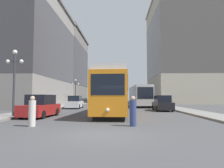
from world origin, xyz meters
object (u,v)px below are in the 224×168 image
(parked_car_right_far, at_px, (162,104))
(pedestrian_crossing_far, at_px, (32,112))
(pedestrian_crossing_near, at_px, (133,112))
(lamp_post_left_near, at_px, (14,72))
(transit_bus, at_px, (140,95))
(parked_car_left_near, at_px, (75,102))
(parked_car_left_mid, at_px, (41,107))
(streetcar, at_px, (115,92))
(lamp_post_left_far, at_px, (75,88))

(parked_car_right_far, xyz_separation_m, pedestrian_crossing_far, (-9.96, -12.97, -0.06))
(pedestrian_crossing_near, height_order, lamp_post_left_near, lamp_post_left_near)
(pedestrian_crossing_near, xyz_separation_m, lamp_post_left_near, (-9.12, 4.05, 2.83))
(transit_bus, xyz_separation_m, lamp_post_left_near, (-11.82, -19.15, 1.67))
(parked_car_left_near, xyz_separation_m, pedestrian_crossing_near, (7.23, -17.13, -0.06))
(parked_car_left_mid, height_order, lamp_post_left_near, lamp_post_left_near)
(parked_car_right_far, distance_m, pedestrian_crossing_far, 16.36)
(transit_bus, xyz_separation_m, parked_car_left_mid, (-9.92, -18.44, -1.10))
(pedestrian_crossing_near, bearing_deg, parked_car_right_far, 86.94)
(parked_car_left_near, height_order, pedestrian_crossing_near, parked_car_left_near)
(streetcar, distance_m, pedestrian_crossing_far, 10.17)
(parked_car_right_far, distance_m, pedestrian_crossing_near, 13.37)
(parked_car_left_mid, bearing_deg, pedestrian_crossing_far, -69.51)
(pedestrian_crossing_far, bearing_deg, streetcar, -66.80)
(pedestrian_crossing_near, distance_m, pedestrian_crossing_far, 5.63)
(parked_car_left_near, bearing_deg, transit_bus, 29.36)
(transit_bus, height_order, parked_car_left_mid, transit_bus)
(transit_bus, bearing_deg, parked_car_right_far, -83.16)
(transit_bus, xyz_separation_m, parked_car_left_near, (-9.92, -6.06, -1.10))
(streetcar, xyz_separation_m, lamp_post_left_near, (-7.88, -4.71, 1.52))
(parked_car_left_mid, relative_size, pedestrian_crossing_far, 2.64)
(pedestrian_crossing_near, bearing_deg, pedestrian_crossing_far, -160.80)
(streetcar, relative_size, parked_car_left_near, 2.98)
(parked_car_right_far, relative_size, lamp_post_left_far, 0.99)
(lamp_post_left_near, bearing_deg, parked_car_left_mid, 20.44)
(parked_car_left_mid, xyz_separation_m, pedestrian_crossing_far, (1.60, -5.08, -0.06))
(parked_car_right_far, bearing_deg, lamp_post_left_near, 33.61)
(parked_car_left_near, relative_size, pedestrian_crossing_near, 2.92)
(parked_car_left_near, xyz_separation_m, lamp_post_left_near, (-1.90, -13.08, 2.77))
(parked_car_left_near, relative_size, pedestrian_crossing_far, 2.92)
(streetcar, bearing_deg, parked_car_left_mid, -144.00)
(lamp_post_left_near, bearing_deg, parked_car_right_far, 32.57)
(parked_car_left_mid, height_order, pedestrian_crossing_far, parked_car_left_mid)
(transit_bus, relative_size, parked_car_right_far, 2.61)
(pedestrian_crossing_near, xyz_separation_m, pedestrian_crossing_far, (-5.62, -0.33, 0.00))
(transit_bus, relative_size, parked_car_left_mid, 2.80)
(parked_car_left_near, relative_size, parked_car_left_mid, 1.10)
(parked_car_right_far, relative_size, pedestrian_crossing_far, 2.84)
(parked_car_left_mid, relative_size, lamp_post_left_far, 0.92)
(parked_car_left_near, bearing_deg, streetcar, -56.54)
(transit_bus, height_order, lamp_post_left_near, lamp_post_left_near)
(parked_car_left_mid, bearing_deg, lamp_post_left_near, -156.57)
(transit_bus, height_order, parked_car_right_far, transit_bus)
(lamp_post_left_far, bearing_deg, pedestrian_crossing_near, -70.40)
(transit_bus, bearing_deg, lamp_post_left_near, -123.70)
(streetcar, bearing_deg, parked_car_left_near, 127.75)
(parked_car_left_near, relative_size, parked_car_right_far, 1.03)
(pedestrian_crossing_far, relative_size, lamp_post_left_far, 0.35)
(pedestrian_crossing_far, bearing_deg, transit_bus, -60.54)
(streetcar, relative_size, pedestrian_crossing_near, 8.73)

